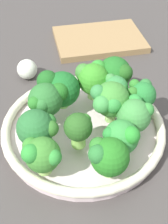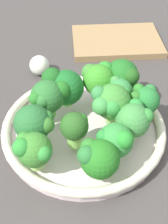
# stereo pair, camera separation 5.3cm
# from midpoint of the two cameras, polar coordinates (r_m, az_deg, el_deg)

# --- Properties ---
(ground_plane) EXTENTS (1.30, 1.30, 0.03)m
(ground_plane) POSITION_cam_midpoint_polar(r_m,az_deg,el_deg) (0.59, 4.98, -4.73)
(ground_plane) COLOR #433E3C
(bowl) EXTENTS (0.29, 0.29, 0.03)m
(bowl) POSITION_cam_midpoint_polar(r_m,az_deg,el_deg) (0.56, 2.70, -3.46)
(bowl) COLOR silver
(bowl) RESTS_ON ground_plane
(broccoli_floret_0) EXTENTS (0.07, 0.06, 0.08)m
(broccoli_floret_0) POSITION_cam_midpoint_polar(r_m,az_deg,el_deg) (0.52, 7.88, 1.61)
(broccoli_floret_0) COLOR #A2D46F
(broccoli_floret_0) RESTS_ON bowl
(broccoli_floret_1) EXTENTS (0.05, 0.05, 0.06)m
(broccoli_floret_1) POSITION_cam_midpoint_polar(r_m,az_deg,el_deg) (0.49, 1.43, -2.92)
(broccoli_floret_1) COLOR #85C453
(broccoli_floret_1) RESTS_ON bowl
(broccoli_floret_2) EXTENTS (0.06, 0.06, 0.07)m
(broccoli_floret_2) POSITION_cam_midpoint_polar(r_m,az_deg,el_deg) (0.47, 9.03, -5.43)
(broccoli_floret_2) COLOR #88BD5A
(broccoli_floret_2) RESTS_ON bowl
(broccoli_floret_3) EXTENTS (0.06, 0.06, 0.07)m
(broccoli_floret_3) POSITION_cam_midpoint_polar(r_m,az_deg,el_deg) (0.46, -6.12, -7.08)
(broccoli_floret_3) COLOR #A2CE6A
(broccoli_floret_3) RESTS_ON bowl
(broccoli_floret_4) EXTENTS (0.06, 0.06, 0.07)m
(broccoli_floret_4) POSITION_cam_midpoint_polar(r_m,az_deg,el_deg) (0.58, 5.07, 6.18)
(broccoli_floret_4) COLOR #9EDA74
(broccoli_floret_4) RESTS_ON bowl
(broccoli_floret_5) EXTENTS (0.06, 0.06, 0.07)m
(broccoli_floret_5) POSITION_cam_midpoint_polar(r_m,az_deg,el_deg) (0.45, 5.98, -8.64)
(broccoli_floret_5) COLOR #9DD86D
(broccoli_floret_5) RESTS_ON bowl
(broccoli_floret_6) EXTENTS (0.06, 0.06, 0.07)m
(broccoli_floret_6) POSITION_cam_midpoint_polar(r_m,az_deg,el_deg) (0.49, -6.14, -2.26)
(broccoli_floret_6) COLOR #76BD54
(broccoli_floret_6) RESTS_ON bowl
(broccoli_floret_7) EXTENTS (0.07, 0.06, 0.07)m
(broccoli_floret_7) POSITION_cam_midpoint_polar(r_m,az_deg,el_deg) (0.54, -3.95, 2.62)
(broccoli_floret_7) COLOR #79C457
(broccoli_floret_7) RESTS_ON bowl
(broccoli_floret_8) EXTENTS (0.08, 0.07, 0.08)m
(broccoli_floret_8) POSITION_cam_midpoint_polar(r_m,az_deg,el_deg) (0.56, -1.06, 4.60)
(broccoli_floret_8) COLOR #8FD663
(broccoli_floret_8) RESTS_ON bowl
(broccoli_floret_9) EXTENTS (0.05, 0.05, 0.06)m
(broccoli_floret_9) POSITION_cam_midpoint_polar(r_m,az_deg,el_deg) (0.56, 9.29, 3.70)
(broccoli_floret_9) COLOR #7ABF57
(broccoli_floret_9) RESTS_ON bowl
(broccoli_floret_10) EXTENTS (0.06, 0.06, 0.07)m
(broccoli_floret_10) POSITION_cam_midpoint_polar(r_m,az_deg,el_deg) (0.51, 12.16, -1.46)
(broccoli_floret_10) COLOR #99C765
(broccoli_floret_10) RESTS_ON bowl
(broccoli_floret_11) EXTENTS (0.05, 0.05, 0.06)m
(broccoli_floret_11) POSITION_cam_midpoint_polar(r_m,az_deg,el_deg) (0.56, 13.88, 2.16)
(broccoli_floret_11) COLOR #8FCC60
(broccoli_floret_11) RESTS_ON bowl
(broccoli_floret_12) EXTENTS (0.07, 0.07, 0.07)m
(broccoli_floret_12) POSITION_cam_midpoint_polar(r_m,az_deg,el_deg) (0.60, 9.69, 6.48)
(broccoli_floret_12) COLOR #95BE62
(broccoli_floret_12) RESTS_ON bowl
(cutting_board) EXTENTS (0.24, 0.18, 0.02)m
(cutting_board) POSITION_cam_midpoint_polar(r_m,az_deg,el_deg) (0.83, 7.90, 12.75)
(cutting_board) COLOR #9D7A4E
(cutting_board) RESTS_ON ground_plane
(garlic_bulb) EXTENTS (0.04, 0.04, 0.04)m
(garlic_bulb) POSITION_cam_midpoint_polar(r_m,az_deg,el_deg) (0.70, -6.11, 8.47)
(garlic_bulb) COLOR silver
(garlic_bulb) RESTS_ON ground_plane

